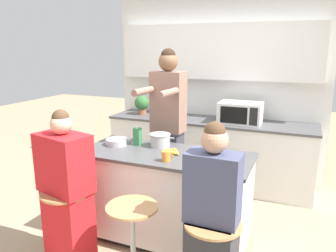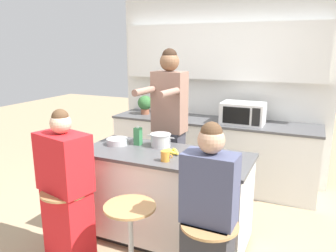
{
  "view_description": "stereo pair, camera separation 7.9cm",
  "coord_description": "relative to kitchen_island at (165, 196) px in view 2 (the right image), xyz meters",
  "views": [
    {
      "loc": [
        1.17,
        -2.73,
        1.89
      ],
      "look_at": [
        0.0,
        0.07,
        1.15
      ],
      "focal_mm": 35.0,
      "sensor_mm": 36.0,
      "label": 1
    },
    {
      "loc": [
        1.24,
        -2.7,
        1.89
      ],
      "look_at": [
        0.0,
        0.07,
        1.15
      ],
      "focal_mm": 35.0,
      "sensor_mm": 36.0,
      "label": 2
    }
  ],
  "objects": [
    {
      "name": "banana_bunch",
      "position": [
        0.07,
        0.0,
        0.47
      ],
      "size": [
        0.18,
        0.13,
        0.06
      ],
      "color": "yellow",
      "rests_on": "kitchen_island"
    },
    {
      "name": "ground_plane",
      "position": [
        0.0,
        0.0,
        -0.46
      ],
      "size": [
        16.0,
        16.0,
        0.0
      ],
      "primitive_type": "plane",
      "color": "tan"
    },
    {
      "name": "fruit_bowl",
      "position": [
        -0.57,
        0.06,
        0.48
      ],
      "size": [
        0.22,
        0.22,
        0.06
      ],
      "color": "#B7BABC",
      "rests_on": "kitchen_island"
    },
    {
      "name": "person_seated_near",
      "position": [
        0.64,
        -0.64,
        0.19
      ],
      "size": [
        0.39,
        0.27,
        1.4
      ],
      "rotation": [
        0.0,
        0.0,
        -0.03
      ],
      "color": "#333338",
      "rests_on": "ground_plane"
    },
    {
      "name": "back_counter",
      "position": [
        0.0,
        1.54,
        -0.0
      ],
      "size": [
        2.82,
        0.65,
        0.91
      ],
      "color": "white",
      "rests_on": "ground_plane"
    },
    {
      "name": "kitchen_island",
      "position": [
        0.0,
        0.0,
        0.0
      ],
      "size": [
        1.64,
        0.71,
        0.9
      ],
      "color": "black",
      "rests_on": "ground_plane"
    },
    {
      "name": "bar_stool_center",
      "position": [
        0.0,
        -0.67,
        -0.06
      ],
      "size": [
        0.42,
        0.42,
        0.67
      ],
      "color": "tan",
      "rests_on": "ground_plane"
    },
    {
      "name": "bar_stool_leftmost",
      "position": [
        -0.66,
        -0.66,
        -0.06
      ],
      "size": [
        0.42,
        0.42,
        0.67
      ],
      "color": "tan",
      "rests_on": "ground_plane"
    },
    {
      "name": "potted_plant",
      "position": [
        -1.03,
        1.54,
        0.61
      ],
      "size": [
        0.22,
        0.22,
        0.28
      ],
      "color": "#93563D",
      "rests_on": "back_counter"
    },
    {
      "name": "microwave",
      "position": [
        0.42,
        1.5,
        0.59
      ],
      "size": [
        0.54,
        0.37,
        0.28
      ],
      "color": "white",
      "rests_on": "back_counter"
    },
    {
      "name": "coffee_cup_near",
      "position": [
        0.1,
        -0.2,
        0.49
      ],
      "size": [
        0.11,
        0.08,
        0.09
      ],
      "color": "orange",
      "rests_on": "kitchen_island"
    },
    {
      "name": "wall_back",
      "position": [
        0.0,
        1.85,
        1.08
      ],
      "size": [
        3.03,
        0.22,
        2.7
      ],
      "color": "silver",
      "rests_on": "ground_plane"
    },
    {
      "name": "person_wrapped_blanket",
      "position": [
        -0.66,
        -0.64,
        0.19
      ],
      "size": [
        0.52,
        0.39,
        1.39
      ],
      "rotation": [
        0.0,
        0.0,
        -0.24
      ],
      "color": "red",
      "rests_on": "ground_plane"
    },
    {
      "name": "person_cooking",
      "position": [
        -0.2,
        0.55,
        0.5
      ],
      "size": [
        0.39,
        0.6,
        1.88
      ],
      "rotation": [
        0.0,
        0.0,
        -0.06
      ],
      "color": "#383842",
      "rests_on": "ground_plane"
    },
    {
      "name": "cooking_pot",
      "position": [
        -0.13,
        0.18,
        0.51
      ],
      "size": [
        0.3,
        0.21,
        0.13
      ],
      "color": "#B7BABC",
      "rests_on": "kitchen_island"
    },
    {
      "name": "juice_carton",
      "position": [
        -0.37,
        0.14,
        0.54
      ],
      "size": [
        0.07,
        0.07,
        0.2
      ],
      "color": "#38844C",
      "rests_on": "kitchen_island"
    }
  ]
}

